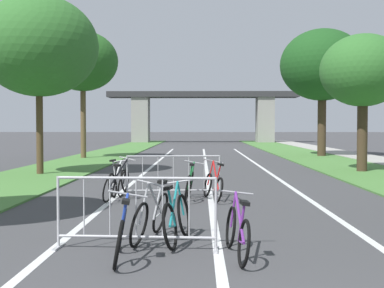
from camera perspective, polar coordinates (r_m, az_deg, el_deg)
name	(u,v)px	position (r m, az deg, el deg)	size (l,w,h in m)	color
grass_verge_left	(98,157)	(29.39, -10.44, -1.43)	(3.47, 63.29, 0.05)	#477A38
grass_verge_right	(312,157)	(29.49, 13.28, -1.44)	(3.47, 63.29, 0.05)	#477A38
sidewalk_path_right	(363,157)	(30.22, 18.49, -1.38)	(2.16, 63.29, 0.08)	#9E9B93
lane_stripe_center	(206,169)	(21.25, 1.62, -2.77)	(0.14, 36.61, 0.01)	silver
lane_stripe_right_lane	(264,169)	(21.41, 7.98, -2.75)	(0.14, 36.61, 0.01)	silver
lane_stripe_left_lane	(149,169)	(21.36, -4.77, -2.75)	(0.14, 36.61, 0.01)	silver
overpass_bridge	(203,109)	(55.21, 1.20, 3.97)	(20.39, 2.81, 5.46)	#2D2D30
tree_left_maple_mid	(39,46)	(19.49, -16.72, 10.39)	(4.26, 4.26, 6.46)	#4C3823
tree_left_pine_far	(83,62)	(28.65, -12.08, 8.98)	(3.81, 3.81, 6.91)	brown
tree_right_oak_near	(363,71)	(20.71, 18.53, 7.71)	(3.25, 3.25, 5.28)	#3D2D1E
tree_right_cypress_far	(322,65)	(30.80, 14.33, 8.50)	(4.86, 4.86, 7.38)	#3D2D1E
crowd_barrier_nearest	(136,213)	(7.44, -6.25, -7.70)	(2.37, 0.56, 1.05)	#ADADB2
crowd_barrier_second	(173,177)	(12.68, -2.08, -3.66)	(2.37, 0.56, 1.05)	#ADADB2
bicycle_green_0	(189,185)	(12.26, -0.31, -4.59)	(0.49, 1.61, 0.93)	black
bicycle_silver_1	(151,216)	(8.02, -4.59, -7.98)	(0.55, 1.74, 1.01)	black
bicycle_red_2	(213,186)	(12.26, 2.39, -4.66)	(0.54, 1.67, 0.97)	black
bicycle_white_3	(119,181)	(13.35, -8.20, -4.13)	(0.45, 1.72, 0.94)	black
bicycle_black_4	(117,184)	(12.41, -8.39, -4.43)	(0.67, 1.65, 1.02)	black
bicycle_blue_5	(121,234)	(6.93, -7.95, -9.86)	(0.56, 1.60, 0.88)	black
bicycle_purple_6	(237,232)	(7.02, 5.07, -9.72)	(0.51, 1.67, 0.86)	black
bicycle_teal_7	(177,218)	(7.82, -1.71, -8.29)	(0.52, 1.64, 0.94)	black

